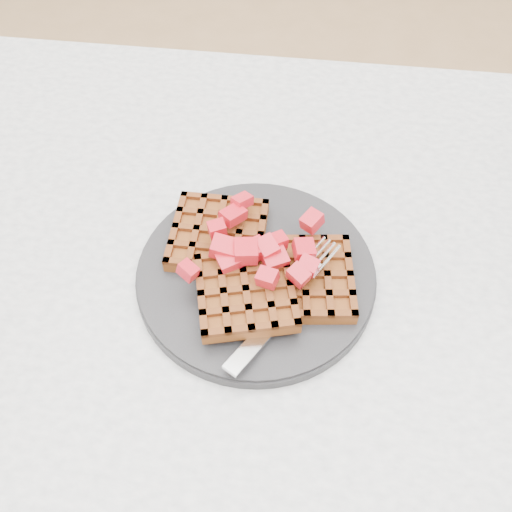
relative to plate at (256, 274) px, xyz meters
name	(u,v)px	position (x,y,z in m)	size (l,w,h in m)	color
ground	(314,487)	(0.12, -0.01, -0.76)	(4.00, 4.00, 0.00)	tan
table	(358,346)	(0.12, -0.01, -0.12)	(1.20, 0.80, 0.75)	silver
plate	(256,274)	(0.00, 0.00, 0.00)	(0.25, 0.25, 0.02)	black
waffles	(256,266)	(0.00, 0.00, 0.02)	(0.20, 0.18, 0.03)	brown
strawberry_pile	(256,248)	(0.00, 0.00, 0.05)	(0.15, 0.15, 0.02)	#A50E1C
fork	(291,301)	(0.04, -0.04, 0.02)	(0.02, 0.18, 0.02)	silver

